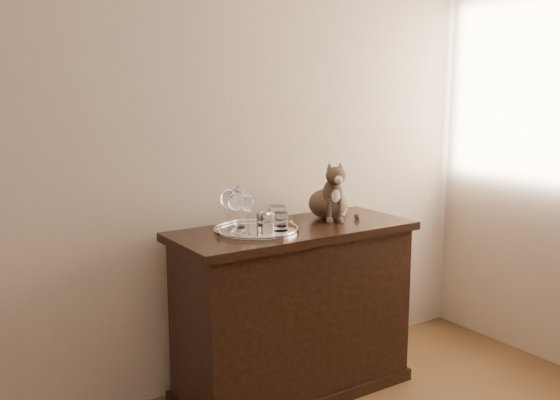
% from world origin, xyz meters
% --- Properties ---
extents(wall_back, '(4.00, 0.10, 2.70)m').
position_xyz_m(wall_back, '(0.00, 2.25, 1.35)').
color(wall_back, '#C5AA94').
rests_on(wall_back, ground).
extents(sideboard, '(1.20, 0.50, 0.85)m').
position_xyz_m(sideboard, '(0.60, 1.94, 0.42)').
color(sideboard, black).
rests_on(sideboard, ground).
extents(tray, '(0.40, 0.40, 0.01)m').
position_xyz_m(tray, '(0.40, 1.96, 0.85)').
color(tray, silver).
rests_on(tray, sideboard).
extents(wine_glass_a, '(0.07, 0.07, 0.19)m').
position_xyz_m(wine_glass_a, '(0.30, 2.04, 0.95)').
color(wine_glass_a, white).
rests_on(wine_glass_a, tray).
extents(wine_glass_b, '(0.08, 0.08, 0.20)m').
position_xyz_m(wine_glass_b, '(0.36, 2.06, 0.96)').
color(wine_glass_b, silver).
rests_on(wine_glass_b, tray).
extents(wine_glass_c, '(0.08, 0.08, 0.20)m').
position_xyz_m(wine_glass_c, '(0.29, 1.95, 0.96)').
color(wine_glass_c, white).
rests_on(wine_glass_c, tray).
extents(wine_glass_d, '(0.07, 0.07, 0.18)m').
position_xyz_m(wine_glass_d, '(0.35, 1.94, 0.95)').
color(wine_glass_d, silver).
rests_on(wine_glass_d, tray).
extents(tumbler_a, '(0.08, 0.08, 0.09)m').
position_xyz_m(tumbler_a, '(0.48, 1.89, 0.90)').
color(tumbler_a, silver).
rests_on(tumbler_a, tray).
extents(tumbler_b, '(0.08, 0.08, 0.09)m').
position_xyz_m(tumbler_b, '(0.41, 1.89, 0.90)').
color(tumbler_b, silver).
rests_on(tumbler_b, tray).
extents(tumbler_c, '(0.08, 0.08, 0.09)m').
position_xyz_m(tumbler_c, '(0.54, 1.99, 0.90)').
color(tumbler_c, white).
rests_on(tumbler_c, tray).
extents(cat, '(0.37, 0.36, 0.30)m').
position_xyz_m(cat, '(0.86, 2.02, 1.00)').
color(cat, brown).
rests_on(cat, sideboard).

